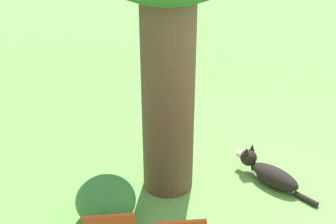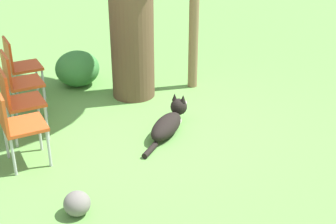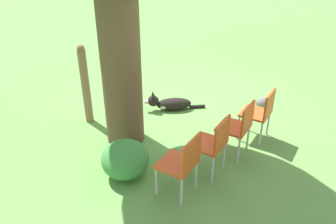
% 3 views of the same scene
% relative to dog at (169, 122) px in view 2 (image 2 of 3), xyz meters
% --- Properties ---
extents(ground_plane, '(30.00, 30.00, 0.00)m').
position_rel_dog_xyz_m(ground_plane, '(-0.14, 0.37, -0.13)').
color(ground_plane, '#609947').
extents(dog, '(0.85, 0.88, 0.37)m').
position_rel_dog_xyz_m(dog, '(0.00, 0.00, 0.00)').
color(dog, black).
rests_on(dog, ground_plane).
extents(fence_post, '(0.14, 0.14, 1.39)m').
position_rel_dog_xyz_m(fence_post, '(0.83, 1.22, 0.57)').
color(fence_post, '#846647').
rests_on(fence_post, ground_plane).
extents(red_chair_0, '(0.47, 0.49, 0.85)m').
position_rel_dog_xyz_m(red_chair_0, '(-1.72, -0.12, 0.37)').
color(red_chair_0, '#D14C1E').
rests_on(red_chair_0, ground_plane).
extents(red_chair_1, '(0.47, 0.49, 0.85)m').
position_rel_dog_xyz_m(red_chair_1, '(-1.67, 0.48, 0.37)').
color(red_chair_1, '#D14C1E').
rests_on(red_chair_1, ground_plane).
extents(red_chair_2, '(0.47, 0.49, 0.85)m').
position_rel_dog_xyz_m(red_chair_2, '(-1.61, 1.07, 0.37)').
color(red_chair_2, '#D14C1E').
rests_on(red_chair_2, ground_plane).
extents(red_chair_3, '(0.47, 0.49, 0.85)m').
position_rel_dog_xyz_m(red_chair_3, '(-1.56, 1.67, 0.37)').
color(red_chair_3, '#D14C1E').
rests_on(red_chair_3, ground_plane).
extents(garden_rock, '(0.24, 0.26, 0.22)m').
position_rel_dog_xyz_m(garden_rock, '(-1.32, -1.17, -0.02)').
color(garden_rock, slate).
rests_on(garden_rock, ground_plane).
extents(low_shrub, '(0.64, 0.64, 0.51)m').
position_rel_dog_xyz_m(low_shrub, '(-0.74, 1.86, 0.13)').
color(low_shrub, '#3D843D').
rests_on(low_shrub, ground_plane).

